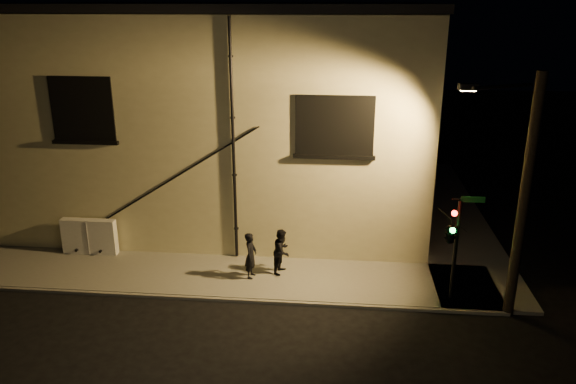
# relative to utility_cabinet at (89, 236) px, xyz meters

# --- Properties ---
(ground) EXTENTS (90.00, 90.00, 0.00)m
(ground) POSITION_rel_utility_cabinet_xyz_m (7.18, -2.70, -0.78)
(ground) COLOR black
(sidewalk) EXTENTS (21.00, 16.00, 0.12)m
(sidewalk) POSITION_rel_utility_cabinet_xyz_m (8.40, 1.69, -0.72)
(sidewalk) COLOR slate
(sidewalk) RESTS_ON ground
(building) EXTENTS (16.20, 12.23, 8.80)m
(building) POSITION_rel_utility_cabinet_xyz_m (4.18, 6.29, 3.63)
(building) COLOR beige
(building) RESTS_ON ground
(utility_cabinet) EXTENTS (1.99, 0.34, 1.31)m
(utility_cabinet) POSITION_rel_utility_cabinet_xyz_m (0.00, 0.00, 0.00)
(utility_cabinet) COLOR white
(utility_cabinet) RESTS_ON sidewalk
(pedestrian_a) EXTENTS (0.45, 0.62, 1.58)m
(pedestrian_a) POSITION_rel_utility_cabinet_xyz_m (6.14, -1.28, 0.13)
(pedestrian_a) COLOR black
(pedestrian_a) RESTS_ON sidewalk
(pedestrian_b) EXTENTS (0.78, 0.89, 1.55)m
(pedestrian_b) POSITION_rel_utility_cabinet_xyz_m (7.14, -0.83, 0.12)
(pedestrian_b) COLOR black
(pedestrian_b) RESTS_ON sidewalk
(traffic_signal) EXTENTS (1.37, 1.98, 3.36)m
(traffic_signal) POSITION_rel_utility_cabinet_xyz_m (12.35, -2.17, 1.60)
(traffic_signal) COLOR black
(traffic_signal) RESTS_ON sidewalk
(streetlamp_pole) EXTENTS (2.02, 1.39, 7.19)m
(streetlamp_pole) POSITION_rel_utility_cabinet_xyz_m (14.05, -2.59, 3.04)
(streetlamp_pole) COLOR black
(streetlamp_pole) RESTS_ON ground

